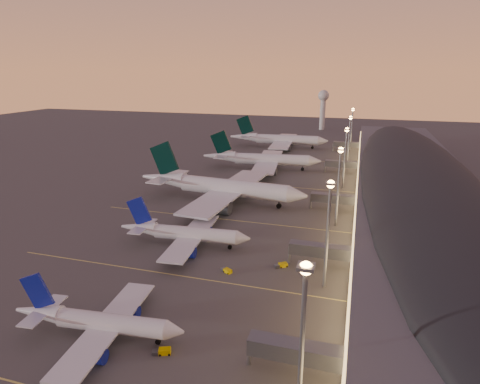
# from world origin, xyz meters

# --- Properties ---
(ground) EXTENTS (700.00, 700.00, 0.00)m
(ground) POSITION_xyz_m (0.00, 0.00, 0.00)
(ground) COLOR #423F3D
(airliner_narrow_south) EXTENTS (34.49, 30.95, 12.31)m
(airliner_narrow_south) POSITION_xyz_m (-3.41, -30.88, 3.18)
(airliner_narrow_south) COLOR silver
(airliner_narrow_south) RESTS_ON ground
(airliner_narrow_north) EXTENTS (38.97, 34.91, 13.92)m
(airliner_narrow_north) POSITION_xyz_m (-4.92, 12.10, 3.60)
(airliner_narrow_north) COLOR silver
(airliner_narrow_north) RESTS_ON ground
(airliner_wide_near) EXTENTS (68.62, 62.71, 21.95)m
(airliner_wide_near) POSITION_xyz_m (-8.69, 53.43, 5.65)
(airliner_wide_near) COLOR silver
(airliner_wide_near) RESTS_ON ground
(airliner_wide_mid) EXTENTS (60.32, 55.32, 19.30)m
(airliner_wide_mid) POSITION_xyz_m (-5.67, 108.80, 4.97)
(airliner_wide_mid) COLOR silver
(airliner_wide_mid) RESTS_ON ground
(airliner_wide_far) EXTENTS (63.73, 58.12, 20.39)m
(airliner_wide_far) POSITION_xyz_m (-9.08, 169.06, 5.25)
(airliner_wide_far) COLOR silver
(airliner_wide_far) RESTS_ON ground
(terminal_building) EXTENTS (56.35, 255.00, 17.46)m
(terminal_building) POSITION_xyz_m (61.84, 72.47, 8.78)
(terminal_building) COLOR #505156
(terminal_building) RESTS_ON ground
(light_masts) EXTENTS (2.20, 217.20, 25.90)m
(light_masts) POSITION_xyz_m (36.00, 65.00, 17.55)
(light_masts) COLOR gray
(light_masts) RESTS_ON ground
(radar_tower) EXTENTS (9.00, 9.00, 32.50)m
(radar_tower) POSITION_xyz_m (10.00, 260.00, 21.87)
(radar_tower) COLOR silver
(radar_tower) RESTS_ON ground
(lane_markings) EXTENTS (90.00, 180.36, 0.00)m
(lane_markings) POSITION_xyz_m (0.00, 40.00, 0.01)
(lane_markings) COLOR #D8C659
(lane_markings) RESTS_ON ground
(baggage_tug_a) EXTENTS (3.53, 2.42, 0.98)m
(baggage_tug_a) POSITION_xyz_m (10.44, -31.88, 0.45)
(baggage_tug_a) COLOR #DEBB00
(baggage_tug_a) RESTS_ON ground
(baggage_tug_b) EXTENTS (4.14, 3.52, 1.18)m
(baggage_tug_b) POSITION_xyz_m (33.52, -23.78, 0.54)
(baggage_tug_b) COLOR #DEBB00
(baggage_tug_b) RESTS_ON ground
(baggage_tug_c) EXTENTS (3.35, 2.62, 0.94)m
(baggage_tug_c) POSITION_xyz_m (11.90, 0.11, 0.43)
(baggage_tug_c) COLOR #DEBB00
(baggage_tug_c) RESTS_ON ground
(baggage_tug_d) EXTENTS (3.51, 3.01, 1.01)m
(baggage_tug_d) POSITION_xyz_m (24.58, 6.77, 0.46)
(baggage_tug_d) COLOR #DEBB00
(baggage_tug_d) RESTS_ON ground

